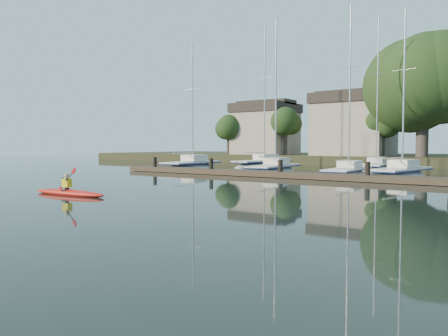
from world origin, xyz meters
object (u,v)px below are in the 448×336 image
Objects in this scene: sailboat_2 at (348,178)px; sailboat_6 at (376,172)px; dock at (321,176)px; sailboat_5 at (263,168)px; kayak at (69,191)px; sailboat_1 at (274,175)px; sailboat_3 at (401,180)px; sailboat_0 at (192,171)px.

sailboat_6 reaches higher than sailboat_2.
sailboat_5 is at bearing 133.05° from dock.
kayak is at bearing -109.84° from dock.
sailboat_1 is 10.35m from sailboat_6.
sailboat_1 is at bearing -130.34° from sailboat_6.
sailboat_2 is 1.04× the size of sailboat_3.
sailboat_0 is 15.42m from sailboat_2.
kayak is 0.29× the size of sailboat_6.
kayak is at bearing -107.62° from sailboat_6.
sailboat_3 is at bearing 14.84° from sailboat_2.
sailboat_1 reaches higher than kayak.
dock is 15.85m from sailboat_0.
sailboat_1 is (-0.50, 19.69, -0.35)m from kayak.
sailboat_5 is 1.06× the size of sailboat_6.
sailboat_0 is 1.01× the size of sailboat_3.
dock is 4.08m from sailboat_2.
sailboat_2 is at bearing 85.26° from dock.
sailboat_6 reaches higher than dock.
sailboat_5 is at bearing 62.53° from sailboat_0.
dock is 2.16× the size of sailboat_5.
sailboat_3 reaches higher than kayak.
sailboat_0 is 18.80m from sailboat_3.
dock is 13.23m from sailboat_6.
sailboat_1 is at bearing -167.08° from sailboat_3.
sailboat_6 is (5.63, 8.68, 0.01)m from sailboat_1.
sailboat_6 reaches higher than sailboat_3.
sailboat_1 is 0.87× the size of sailboat_5.
kayak is 28.83m from sailboat_6.
sailboat_6 reaches higher than sailboat_1.
dock is 2.62× the size of sailboat_3.
sailboat_2 is (0.34, 4.05, -0.37)m from dock.
sailboat_3 is (3.74, 5.15, -0.40)m from dock.
sailboat_2 is 14.74m from sailboat_5.
dock is at bearing -40.32° from sailboat_5.
sailboat_3 is at bearing -18.92° from sailboat_5.
dock is at bearing -42.39° from sailboat_1.
sailboat_3 is at bearing 60.14° from kayak.
sailboat_6 is at bearing 10.11° from sailboat_5.
sailboat_6 is (-0.68, 9.18, -0.01)m from sailboat_2.
sailboat_0 reaches higher than sailboat_3.
sailboat_0 is at bearing 173.56° from sailboat_2.
sailboat_5 is at bearing 163.80° from sailboat_3.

